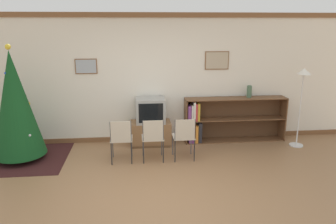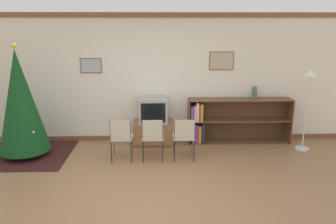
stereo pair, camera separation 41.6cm
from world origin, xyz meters
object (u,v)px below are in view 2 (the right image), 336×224
object	(u,v)px
vase	(254,93)
standing_lamp	(309,89)
folding_chair_left	(121,137)
folding_chair_center	(153,137)
television	(153,110)
folding_chair_right	(184,136)
bookshelf	(224,121)
christmas_tree	(20,102)
tv_console	(154,133)

from	to	relation	value
vase	standing_lamp	bearing A→B (deg)	-28.32
folding_chair_left	folding_chair_center	bearing A→B (deg)	0.00
television	standing_lamp	world-z (taller)	standing_lamp
folding_chair_center	vase	distance (m)	2.42
folding_chair_right	television	bearing A→B (deg)	123.17
folding_chair_left	vase	xyz separation A→B (m)	(2.70, 0.99, 0.61)
folding_chair_center	vase	bearing A→B (deg)	24.94
standing_lamp	folding_chair_center	bearing A→B (deg)	-170.77
bookshelf	standing_lamp	distance (m)	1.78
christmas_tree	vase	size ratio (longest dim) A/B	8.33
folding_chair_right	vase	world-z (taller)	vase
television	folding_chair_left	distance (m)	1.09
television	folding_chair_left	xyz separation A→B (m)	(-0.58, -0.88, -0.28)
tv_console	vase	distance (m)	2.28
bookshelf	christmas_tree	bearing A→B (deg)	-171.09
folding_chair_right	folding_chair_left	bearing A→B (deg)	180.00
tv_console	television	xyz separation A→B (m)	(0.00, -0.00, 0.50)
folding_chair_left	standing_lamp	xyz separation A→B (m)	(3.61, 0.49, 0.78)
tv_console	vase	world-z (taller)	vase
christmas_tree	tv_console	distance (m)	2.66
bookshelf	standing_lamp	world-z (taller)	standing_lamp
folding_chair_left	standing_lamp	bearing A→B (deg)	7.78
christmas_tree	vase	world-z (taller)	christmas_tree
tv_console	bookshelf	distance (m)	1.53
christmas_tree	bookshelf	xyz separation A→B (m)	(3.98, 0.62, -0.60)
folding_chair_right	standing_lamp	world-z (taller)	standing_lamp
christmas_tree	vase	distance (m)	4.64
tv_console	folding_chair_center	xyz separation A→B (m)	(0.00, -0.89, 0.22)
tv_console	folding_chair_right	bearing A→B (deg)	-56.91
television	folding_chair_right	xyz separation A→B (m)	(0.58, -0.88, -0.28)
television	folding_chair_right	size ratio (longest dim) A/B	0.73
folding_chair_left	bookshelf	distance (m)	2.30
television	folding_chair_right	distance (m)	1.09
tv_console	folding_chair_right	world-z (taller)	folding_chair_right
folding_chair_center	folding_chair_right	distance (m)	0.58
tv_console	television	bearing A→B (deg)	-90.00
christmas_tree	folding_chair_left	world-z (taller)	christmas_tree
tv_console	television	world-z (taller)	television
standing_lamp	tv_console	bearing A→B (deg)	172.65
tv_console	folding_chair_right	xyz separation A→B (m)	(0.58, -0.89, 0.22)
television	folding_chair_center	world-z (taller)	television
folding_chair_center	standing_lamp	distance (m)	3.17
christmas_tree	bookshelf	world-z (taller)	christmas_tree
folding_chair_left	folding_chair_center	world-z (taller)	same
tv_console	folding_chair_center	size ratio (longest dim) A/B	1.02
folding_chair_right	vase	size ratio (longest dim) A/B	3.20
television	folding_chair_left	world-z (taller)	television
christmas_tree	vase	xyz separation A→B (m)	(4.60, 0.64, 0.01)
christmas_tree	vase	bearing A→B (deg)	7.94
folding_chair_right	folding_chair_center	bearing A→B (deg)	180.00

